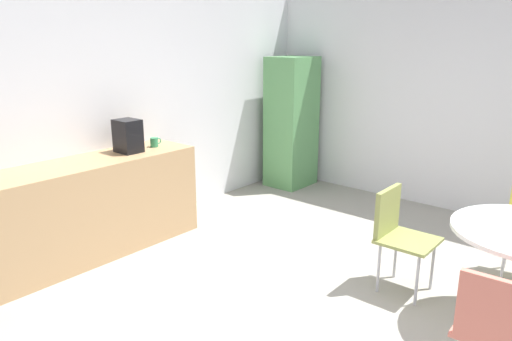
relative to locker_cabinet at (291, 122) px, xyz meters
name	(u,v)px	position (x,y,z in m)	size (l,w,h in m)	color
wall_back	(103,108)	(-2.55, 0.45, 0.43)	(6.00, 0.10, 2.60)	silver
wall_side_right	(511,104)	(0.45, -2.55, 0.43)	(0.10, 6.00, 2.60)	silver
counter_block	(91,208)	(-2.98, 0.10, -0.42)	(2.08, 0.60, 0.90)	tan
locker_cabinet	(291,122)	(0.00, 0.00, 0.00)	(0.60, 0.50, 1.73)	#599959
chair_olive	(397,227)	(-1.74, -2.35, -0.34)	(0.42, 0.42, 0.83)	silver
chair_coral	(497,325)	(-2.66, -3.33, -0.34)	(0.44, 0.44, 0.83)	silver
mug_white	(154,142)	(-2.22, 0.09, 0.08)	(0.13, 0.08, 0.09)	#338C59
coffee_maker	(128,136)	(-2.52, 0.10, 0.19)	(0.20, 0.24, 0.32)	black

